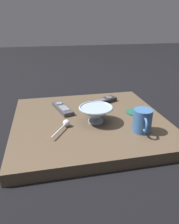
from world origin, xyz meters
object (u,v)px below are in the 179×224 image
at_px(tv_remote_far, 103,101).
at_px(drink_coaster, 135,112).
at_px(tv_remote_near, 63,108).
at_px(cereal_bowl, 96,113).
at_px(coffee_mug, 142,121).
at_px(teaspoon, 65,124).

bearing_deg(tv_remote_far, drink_coaster, -53.01).
xyz_separation_m(tv_remote_near, drink_coaster, (0.32, -0.10, -0.01)).
height_order(cereal_bowl, coffee_mug, coffee_mug).
bearing_deg(teaspoon, coffee_mug, -18.24).
bearing_deg(tv_remote_near, teaspoon, -91.72).
xyz_separation_m(coffee_mug, drink_coaster, (0.05, 0.17, -0.04)).
xyz_separation_m(teaspoon, tv_remote_near, (0.01, 0.18, -0.00)).
bearing_deg(coffee_mug, tv_remote_far, 101.70).
relative_size(coffee_mug, teaspoon, 0.88).
relative_size(cereal_bowl, tv_remote_far, 0.88).
height_order(teaspoon, drink_coaster, teaspoon).
xyz_separation_m(coffee_mug, tv_remote_far, (-0.07, 0.32, -0.03)).
bearing_deg(teaspoon, drink_coaster, 13.12).
xyz_separation_m(cereal_bowl, tv_remote_far, (0.09, 0.20, -0.03)).
xyz_separation_m(cereal_bowl, coffee_mug, (0.15, -0.11, 0.01)).
bearing_deg(coffee_mug, tv_remote_near, 135.84).
bearing_deg(tv_remote_near, drink_coaster, -17.09).
bearing_deg(cereal_bowl, coffee_mug, -36.85).
relative_size(coffee_mug, tv_remote_near, 0.60).
height_order(cereal_bowl, tv_remote_near, cereal_bowl).
xyz_separation_m(teaspoon, tv_remote_far, (0.22, 0.22, -0.00)).
height_order(cereal_bowl, teaspoon, cereal_bowl).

